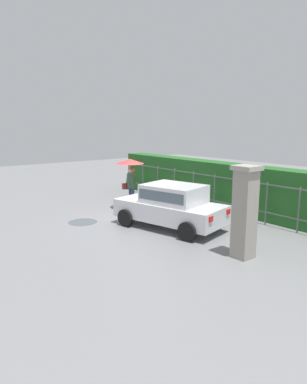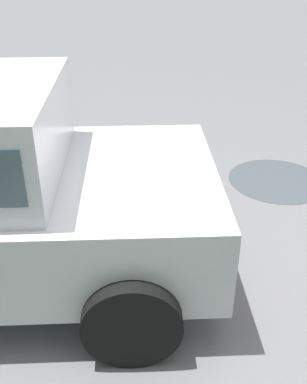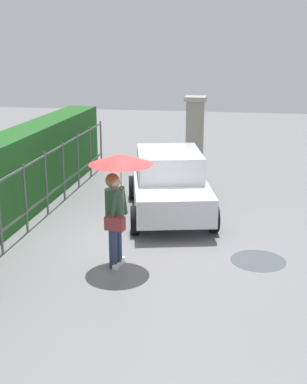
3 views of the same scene
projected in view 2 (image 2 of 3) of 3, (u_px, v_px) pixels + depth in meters
name	position (u px, v px, depth m)	size (l,w,h in m)	color
ground_plane	(195.00, 321.00, 3.06)	(40.00, 40.00, 0.00)	slate
puddle_near	(277.00, 180.00, 4.82)	(1.03, 1.03, 0.00)	#4C545B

